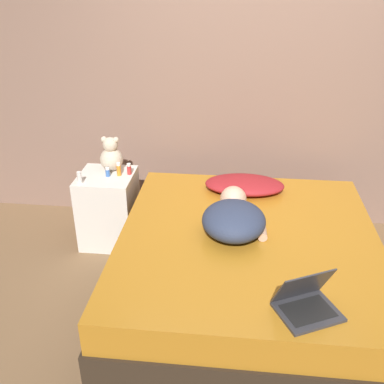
{
  "coord_description": "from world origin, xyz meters",
  "views": [
    {
      "loc": [
        -0.1,
        -2.5,
        2.13
      ],
      "look_at": [
        -0.4,
        0.23,
        0.71
      ],
      "focal_mm": 42.0,
      "sensor_mm": 36.0,
      "label": 1
    }
  ],
  "objects_px": {
    "pillow": "(244,185)",
    "bottle_blue": "(108,172)",
    "person_lying": "(234,217)",
    "laptop": "(306,302)",
    "bottle_red": "(129,169)",
    "bottle_orange": "(119,169)",
    "bottle_white": "(79,178)",
    "teddy_bear": "(111,156)"
  },
  "relations": [
    {
      "from": "bottle_white",
      "to": "bottle_red",
      "type": "bearing_deg",
      "value": 30.93
    },
    {
      "from": "laptop",
      "to": "bottle_orange",
      "type": "distance_m",
      "value": 1.88
    },
    {
      "from": "pillow",
      "to": "bottle_blue",
      "type": "height_order",
      "value": "bottle_blue"
    },
    {
      "from": "bottle_white",
      "to": "bottle_blue",
      "type": "distance_m",
      "value": 0.23
    },
    {
      "from": "person_lying",
      "to": "teddy_bear",
      "type": "distance_m",
      "value": 1.24
    },
    {
      "from": "pillow",
      "to": "bottle_white",
      "type": "distance_m",
      "value": 1.27
    },
    {
      "from": "teddy_bear",
      "to": "bottle_red",
      "type": "xyz_separation_m",
      "value": [
        0.16,
        -0.07,
        -0.08
      ]
    },
    {
      "from": "bottle_white",
      "to": "bottle_orange",
      "type": "relative_size",
      "value": 0.88
    },
    {
      "from": "bottle_blue",
      "to": "bottle_red",
      "type": "bearing_deg",
      "value": 18.77
    },
    {
      "from": "bottle_blue",
      "to": "bottle_orange",
      "type": "xyz_separation_m",
      "value": [
        0.08,
        0.02,
        0.02
      ]
    },
    {
      "from": "pillow",
      "to": "person_lying",
      "type": "distance_m",
      "value": 0.6
    },
    {
      "from": "person_lying",
      "to": "bottle_red",
      "type": "bearing_deg",
      "value": 141.12
    },
    {
      "from": "bottle_blue",
      "to": "bottle_orange",
      "type": "relative_size",
      "value": 0.66
    },
    {
      "from": "person_lying",
      "to": "bottle_red",
      "type": "xyz_separation_m",
      "value": [
        -0.85,
        0.64,
        0.02
      ]
    },
    {
      "from": "pillow",
      "to": "laptop",
      "type": "bearing_deg",
      "value": -76.5
    },
    {
      "from": "pillow",
      "to": "bottle_blue",
      "type": "distance_m",
      "value": 1.08
    },
    {
      "from": "person_lying",
      "to": "bottle_white",
      "type": "xyz_separation_m",
      "value": [
        -1.19,
        0.43,
        0.02
      ]
    },
    {
      "from": "bottle_white",
      "to": "teddy_bear",
      "type": "bearing_deg",
      "value": 56.48
    },
    {
      "from": "laptop",
      "to": "bottle_red",
      "type": "distance_m",
      "value": 1.85
    },
    {
      "from": "teddy_bear",
      "to": "bottle_blue",
      "type": "xyz_separation_m",
      "value": [
        -0.0,
        -0.12,
        -0.09
      ]
    },
    {
      "from": "laptop",
      "to": "bottle_red",
      "type": "height_order",
      "value": "laptop"
    },
    {
      "from": "bottle_white",
      "to": "bottle_red",
      "type": "distance_m",
      "value": 0.4
    },
    {
      "from": "laptop",
      "to": "bottle_orange",
      "type": "xyz_separation_m",
      "value": [
        -1.31,
        1.34,
        0.08
      ]
    },
    {
      "from": "pillow",
      "to": "teddy_bear",
      "type": "height_order",
      "value": "teddy_bear"
    },
    {
      "from": "bottle_red",
      "to": "pillow",
      "type": "bearing_deg",
      "value": -2.75
    },
    {
      "from": "teddy_bear",
      "to": "bottle_orange",
      "type": "height_order",
      "value": "teddy_bear"
    },
    {
      "from": "teddy_bear",
      "to": "laptop",
      "type": "bearing_deg",
      "value": -45.83
    },
    {
      "from": "laptop",
      "to": "bottle_blue",
      "type": "relative_size",
      "value": 5.19
    },
    {
      "from": "laptop",
      "to": "bottle_orange",
      "type": "height_order",
      "value": "laptop"
    },
    {
      "from": "person_lying",
      "to": "bottle_blue",
      "type": "bearing_deg",
      "value": 147.99
    },
    {
      "from": "bottle_white",
      "to": "bottle_orange",
      "type": "bearing_deg",
      "value": 33.3
    },
    {
      "from": "teddy_bear",
      "to": "bottle_blue",
      "type": "height_order",
      "value": "teddy_bear"
    },
    {
      "from": "teddy_bear",
      "to": "bottle_white",
      "type": "xyz_separation_m",
      "value": [
        -0.18,
        -0.27,
        -0.08
      ]
    },
    {
      "from": "laptop",
      "to": "teddy_bear",
      "type": "xyz_separation_m",
      "value": [
        -1.4,
        1.44,
        0.15
      ]
    },
    {
      "from": "bottle_blue",
      "to": "bottle_orange",
      "type": "height_order",
      "value": "bottle_orange"
    },
    {
      "from": "laptop",
      "to": "pillow",
      "type": "bearing_deg",
      "value": 77.2
    },
    {
      "from": "pillow",
      "to": "person_lying",
      "type": "relative_size",
      "value": 0.95
    },
    {
      "from": "pillow",
      "to": "bottle_orange",
      "type": "xyz_separation_m",
      "value": [
        -1.0,
        0.01,
        0.08
      ]
    },
    {
      "from": "pillow",
      "to": "laptop",
      "type": "distance_m",
      "value": 1.36
    },
    {
      "from": "laptop",
      "to": "bottle_red",
      "type": "xyz_separation_m",
      "value": [
        -1.24,
        1.37,
        0.07
      ]
    },
    {
      "from": "bottle_blue",
      "to": "bottle_red",
      "type": "height_order",
      "value": "bottle_red"
    },
    {
      "from": "pillow",
      "to": "bottle_orange",
      "type": "distance_m",
      "value": 1.0
    }
  ]
}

